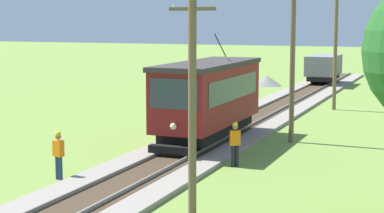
# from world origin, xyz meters

# --- Properties ---
(red_tram) EXTENTS (2.60, 8.54, 4.79)m
(red_tram) POSITION_xyz_m (0.00, 20.19, 2.19)
(red_tram) COLOR maroon
(red_tram) RESTS_ON rail_right
(freight_car) EXTENTS (2.40, 5.20, 2.31)m
(freight_car) POSITION_xyz_m (0.00, 48.98, 1.56)
(freight_car) COLOR slate
(freight_car) RESTS_ON rail_right
(utility_pole_near_tram) EXTENTS (1.40, 0.24, 6.88)m
(utility_pole_near_tram) POSITION_xyz_m (3.49, 9.58, 3.54)
(utility_pole_near_tram) COLOR brown
(utility_pole_near_tram) RESTS_ON ground
(utility_pole_mid) EXTENTS (1.40, 0.33, 8.43)m
(utility_pole_mid) POSITION_xyz_m (3.49, 22.02, 4.31)
(utility_pole_mid) COLOR brown
(utility_pole_mid) RESTS_ON ground
(utility_pole_far) EXTENTS (1.40, 0.39, 8.45)m
(utility_pole_far) POSITION_xyz_m (3.49, 33.79, 4.32)
(utility_pole_far) COLOR brown
(utility_pole_far) RESTS_ON ground
(gravel_pile) EXTENTS (2.65, 2.65, 0.89)m
(gravel_pile) POSITION_xyz_m (-4.49, 46.75, 0.44)
(gravel_pile) COLOR gray
(gravel_pile) RESTS_ON ground
(track_worker) EXTENTS (0.43, 0.33, 1.78)m
(track_worker) POSITION_xyz_m (-2.63, 11.84, 0.98)
(track_worker) COLOR navy
(track_worker) RESTS_ON ground
(second_worker) EXTENTS (0.45, 0.41, 1.78)m
(second_worker) POSITION_xyz_m (2.63, 16.20, 0.98)
(second_worker) COLOR black
(second_worker) RESTS_ON ground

